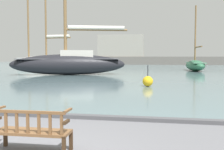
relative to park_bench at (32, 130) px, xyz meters
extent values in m
cube|color=slate|center=(-0.10, 43.41, -0.43)|extent=(100.00, 80.00, 0.08)
cube|color=#4C4C50|center=(-0.10, 3.26, -0.41)|extent=(40.00, 0.30, 0.12)
cube|color=#3D2A19|center=(-0.77, 0.25, -0.26)|extent=(0.07, 0.07, 0.42)
cube|color=#3D2A19|center=(0.76, 0.27, -0.26)|extent=(0.07, 0.07, 0.42)
cube|color=#3D2A19|center=(0.77, -0.18, -0.26)|extent=(0.07, 0.07, 0.42)
cube|color=brown|center=(0.00, 0.04, -0.05)|extent=(1.61, 0.55, 0.06)
cube|color=brown|center=(0.00, -0.18, 0.42)|extent=(1.60, 0.08, 0.06)
cube|color=brown|center=(-0.48, -0.19, 0.19)|extent=(0.06, 0.04, 0.41)
cube|color=brown|center=(-0.24, -0.19, 0.19)|extent=(0.06, 0.04, 0.41)
cube|color=brown|center=(0.00, -0.18, 0.19)|extent=(0.06, 0.04, 0.41)
cube|color=brown|center=(0.24, -0.18, 0.19)|extent=(0.06, 0.04, 0.41)
cube|color=brown|center=(0.48, -0.18, 0.19)|extent=(0.06, 0.04, 0.41)
cube|color=brown|center=(0.72, -0.17, 0.19)|extent=(0.06, 0.04, 0.41)
cube|color=#3D2A19|center=(0.77, -0.04, 0.22)|extent=(0.06, 0.30, 0.06)
cube|color=brown|center=(0.77, 0.05, 0.43)|extent=(0.07, 0.47, 0.04)
ellipsoid|color=silver|center=(-15.90, 37.56, 0.62)|extent=(12.21, 4.23, 2.03)
cube|color=white|center=(-15.90, 37.56, 1.18)|extent=(10.70, 3.35, 0.08)
cylinder|color=brown|center=(-16.20, 37.60, 9.23)|extent=(0.29, 0.29, 16.02)
cylinder|color=brown|center=(-14.04, 37.35, 4.48)|extent=(4.34, 0.73, 0.23)
cylinder|color=silver|center=(-14.04, 37.35, 4.71)|extent=(3.93, 0.91, 0.46)
cylinder|color=brown|center=(-19.46, 37.98, 6.63)|extent=(0.29, 0.29, 10.82)
cylinder|color=brown|center=(-12.64, 37.18, 7.80)|extent=(0.29, 0.29, 13.16)
ellipsoid|color=black|center=(-7.04, 22.24, 0.67)|extent=(12.07, 6.13, 2.12)
cube|color=#4C4C51|center=(-7.04, 22.24, 1.25)|extent=(10.51, 5.06, 0.08)
cube|color=beige|center=(-6.20, 22.51, 1.72)|extent=(3.59, 2.40, 0.85)
cylinder|color=brown|center=(-4.25, 23.13, 4.26)|extent=(6.21, 2.16, 0.21)
cylinder|color=silver|center=(-4.25, 23.13, 4.47)|extent=(5.66, 2.17, 0.43)
ellipsoid|color=#2D6647|center=(6.68, 32.77, 0.31)|extent=(2.71, 7.37, 1.39)
cube|color=#5B9375|center=(6.68, 32.77, 0.69)|extent=(2.12, 6.46, 0.08)
cylinder|color=brown|center=(6.67, 32.95, 4.42)|extent=(0.20, 0.20, 7.39)
cylinder|color=brown|center=(6.85, 31.03, 2.68)|extent=(0.53, 3.86, 0.16)
cylinder|color=brown|center=(6.28, 36.99, 0.71)|extent=(0.28, 1.27, 0.16)
sphere|color=gold|center=(1.69, 12.55, -0.06)|extent=(0.67, 0.67, 0.67)
cylinder|color=#2D2D33|center=(1.69, 12.55, 0.63)|extent=(0.06, 0.06, 0.70)
cube|color=#66605B|center=(-0.10, 58.49, 0.47)|extent=(56.37, 2.40, 1.89)
cube|color=gray|center=(-7.19, 58.49, 3.92)|extent=(10.50, 2.00, 5.00)
camera|label=1|loc=(2.72, -5.39, 1.55)|focal=45.00mm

